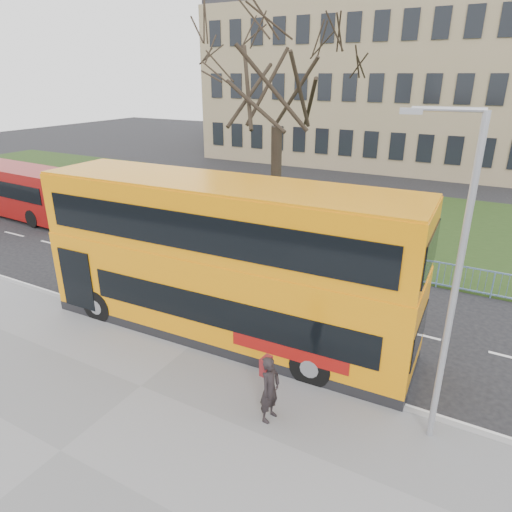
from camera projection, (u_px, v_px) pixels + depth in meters
The scene contains 11 objects.
ground at pixel (223, 323), 15.82m from camera, with size 120.00×120.00×0.00m, color black.
pavement at pixel (61, 453), 10.31m from camera, with size 80.00×10.50×0.12m, color slate.
kerb at pixel (196, 342), 14.54m from camera, with size 80.00×0.20×0.14m, color gray.
grass_verge at pixel (352, 217), 27.42m from camera, with size 80.00×15.40×0.08m, color #1E3312.
guard_railing at pixel (300, 249), 20.98m from camera, with size 40.00×0.12×1.10m, color #6F95C6, non-canonical shape.
bare_tree at pixel (277, 105), 22.86m from camera, with size 9.09×9.09×12.99m, color black, non-canonical shape.
civic_building at pixel (374, 86), 43.91m from camera, with size 30.00×15.00×14.00m, color #8E7E5A.
yellow_bus at pixel (223, 258), 14.21m from camera, with size 12.12×3.30×5.04m.
red_bus at pixel (11, 188), 27.77m from camera, with size 11.30×3.10×2.95m.
pedestrian at pixel (270, 389), 10.95m from camera, with size 0.63×0.42×1.74m, color black.
street_lamp at pixel (452, 278), 9.30m from camera, with size 1.55×0.41×7.36m.
Camera 1 is at (7.71, -11.54, 8.02)m, focal length 32.00 mm.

